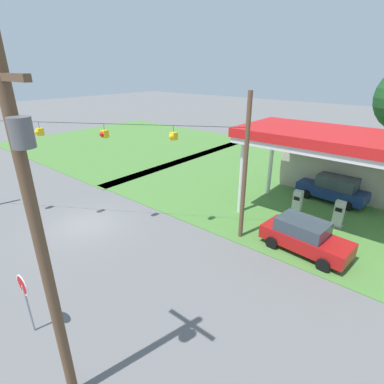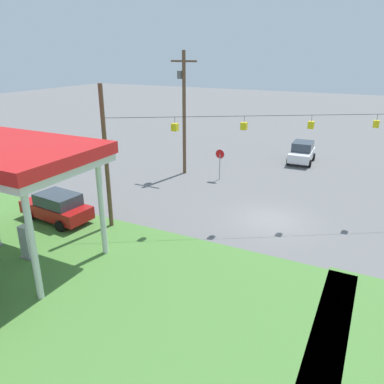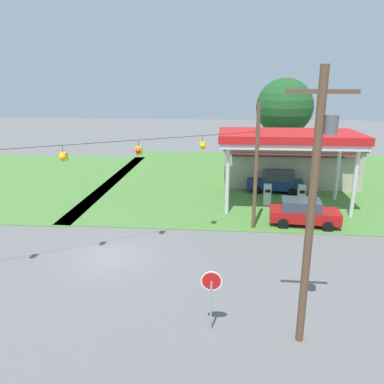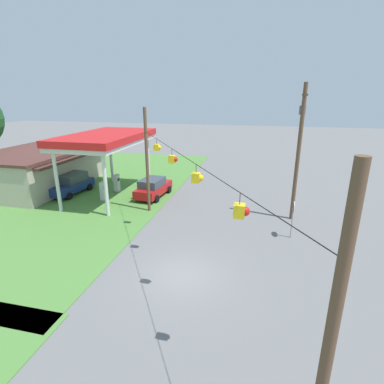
# 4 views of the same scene
# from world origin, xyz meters

# --- Properties ---
(ground_plane) EXTENTS (160.00, 160.00, 0.00)m
(ground_plane) POSITION_xyz_m (0.00, 0.00, 0.00)
(ground_plane) COLOR slate
(fuel_pump_near) EXTENTS (0.71, 0.56, 1.73)m
(fuel_pump_near) POSITION_xyz_m (9.45, 9.77, 0.82)
(fuel_pump_near) COLOR gray
(fuel_pump_near) RESTS_ON ground
(car_at_pumps_front) EXTENTS (4.66, 2.41, 1.76)m
(car_at_pumps_front) POSITION_xyz_m (11.42, 5.87, 0.91)
(car_at_pumps_front) COLOR #AD1414
(car_at_pumps_front) RESTS_ON ground
(car_on_crossroad) EXTENTS (2.24, 4.08, 1.89)m
(car_on_crossroad) POSITION_xyz_m (0.95, -13.76, 0.96)
(car_on_crossroad) COLOR white
(car_on_crossroad) RESTS_ON ground
(stop_sign_roadside) EXTENTS (0.80, 0.08, 2.50)m
(stop_sign_roadside) POSITION_xyz_m (5.77, -5.74, 1.81)
(stop_sign_roadside) COLOR #99999E
(stop_sign_roadside) RESTS_ON ground
(utility_pole_main) EXTENTS (2.20, 0.44, 9.73)m
(utility_pole_main) POSITION_xyz_m (9.12, -6.03, 5.44)
(utility_pole_main) COLOR brown
(utility_pole_main) RESTS_ON ground
(signal_span_gantry) EXTENTS (16.43, 10.24, 8.08)m
(signal_span_gantry) POSITION_xyz_m (-0.00, -0.01, 4.42)
(signal_span_gantry) COLOR brown
(signal_span_gantry) RESTS_ON ground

